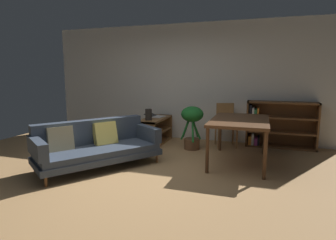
% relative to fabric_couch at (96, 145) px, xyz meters
% --- Properties ---
extents(ground_plane, '(8.16, 8.16, 0.00)m').
position_rel_fabric_couch_xyz_m(ground_plane, '(0.87, -0.17, -0.37)').
color(ground_plane, tan).
extents(back_wall_panel, '(6.80, 0.10, 2.70)m').
position_rel_fabric_couch_xyz_m(back_wall_panel, '(0.87, 2.53, 0.98)').
color(back_wall_panel, silver).
rests_on(back_wall_panel, ground_plane).
extents(fabric_couch, '(1.85, 2.12, 0.76)m').
position_rel_fabric_couch_xyz_m(fabric_couch, '(0.00, 0.00, 0.00)').
color(fabric_couch, brown).
rests_on(fabric_couch, ground_plane).
extents(media_console, '(0.43, 1.16, 0.58)m').
position_rel_fabric_couch_xyz_m(media_console, '(0.38, 1.81, -0.08)').
color(media_console, brown).
rests_on(media_console, ground_plane).
extents(open_laptop, '(0.44, 0.36, 0.07)m').
position_rel_fabric_couch_xyz_m(open_laptop, '(0.33, 1.98, 0.23)').
color(open_laptop, silver).
rests_on(open_laptop, media_console).
extents(desk_speaker, '(0.14, 0.14, 0.24)m').
position_rel_fabric_couch_xyz_m(desk_speaker, '(0.35, 1.49, 0.33)').
color(desk_speaker, '#2D2823').
rests_on(desk_speaker, media_console).
extents(potted_floor_plant, '(0.48, 0.56, 0.90)m').
position_rel_fabric_couch_xyz_m(potted_floor_plant, '(1.29, 1.57, 0.21)').
color(potted_floor_plant, brown).
rests_on(potted_floor_plant, ground_plane).
extents(dining_table, '(0.96, 1.50, 0.78)m').
position_rel_fabric_couch_xyz_m(dining_table, '(2.28, 0.95, 0.34)').
color(dining_table, '#56351E').
rests_on(dining_table, ground_plane).
extents(dining_chair_near, '(0.53, 0.51, 0.92)m').
position_rel_fabric_couch_xyz_m(dining_chair_near, '(1.91, 2.08, 0.16)').
color(dining_chair_near, olive).
rests_on(dining_chair_near, ground_plane).
extents(bookshelf, '(1.40, 0.35, 0.98)m').
position_rel_fabric_couch_xyz_m(bookshelf, '(2.94, 2.34, 0.11)').
color(bookshelf, brown).
rests_on(bookshelf, ground_plane).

